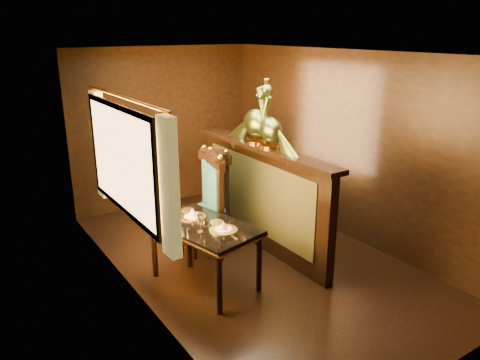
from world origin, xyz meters
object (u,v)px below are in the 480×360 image
(chair_left, at_px, (209,203))
(peacock_left, at_px, (270,118))
(dining_table, at_px, (204,231))
(chair_right, at_px, (211,195))
(peacock_right, at_px, (256,111))

(chair_left, relative_size, peacock_left, 1.87)
(chair_left, xyz_separation_m, peacock_left, (0.71, -0.27, 1.01))
(dining_table, relative_size, chair_right, 1.03)
(peacock_left, distance_m, peacock_right, 0.30)
(dining_table, height_order, chair_right, chair_right)
(peacock_left, bearing_deg, dining_table, -164.92)
(chair_left, xyz_separation_m, peacock_right, (0.71, 0.02, 1.07))
(chair_left, bearing_deg, dining_table, -112.15)
(peacock_left, height_order, peacock_right, peacock_right)
(dining_table, height_order, peacock_left, peacock_left)
(chair_right, relative_size, peacock_left, 1.79)
(chair_right, relative_size, peacock_right, 1.57)
(peacock_left, bearing_deg, chair_right, 129.72)
(dining_table, xyz_separation_m, chair_left, (0.40, 0.57, 0.06))
(chair_left, distance_m, peacock_right, 1.28)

